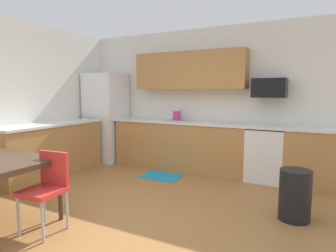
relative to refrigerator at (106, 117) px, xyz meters
name	(u,v)px	position (x,y,z in m)	size (l,w,h in m)	color
ground_plane	(129,217)	(2.18, -2.22, -0.94)	(12.00, 12.00, 0.00)	#9E6B38
wall_back	(208,99)	(2.18, 0.43, 0.41)	(5.80, 0.10, 2.70)	silver
cabinet_run_back	(180,146)	(1.75, 0.08, -0.49)	(2.64, 0.60, 0.90)	#AD7A42
cabinet_run_back_right	(316,159)	(4.12, 0.08, -0.49)	(0.91, 0.60, 0.90)	#AD7A42
cabinet_run_left	(50,150)	(-0.12, -1.42, -0.49)	(0.60, 2.00, 0.90)	#AD7A42
countertop_back	(201,123)	(2.18, 0.08, -0.02)	(4.80, 0.64, 0.04)	silver
countertop_left	(49,124)	(-0.12, -1.42, -0.02)	(0.64, 2.00, 0.04)	silver
upper_cabinets_back	(189,71)	(1.88, 0.21, 0.96)	(2.20, 0.34, 0.70)	#AD7A42
refrigerator	(106,117)	(0.00, 0.00, 0.00)	(0.76, 0.70, 1.88)	white
oven_range	(266,154)	(3.37, 0.08, -0.48)	(0.60, 0.60, 0.91)	white
microwave	(270,88)	(3.37, 0.18, 0.62)	(0.54, 0.36, 0.32)	black
sink_basin	(177,124)	(1.69, 0.08, -0.06)	(0.48, 0.40, 0.14)	#A5A8AD
sink_faucet	(181,115)	(1.69, 0.26, 0.10)	(0.02, 0.02, 0.24)	#B2B5BA
chair_near_table	(47,185)	(1.59, -2.89, -0.43)	(0.43, 0.43, 0.85)	red
trash_bin	(295,195)	(3.94, -1.37, -0.64)	(0.36, 0.36, 0.60)	black
floor_mat	(161,176)	(1.69, -0.57, -0.93)	(0.70, 0.50, 0.01)	#198CBF
kettle	(177,116)	(1.65, 0.13, 0.08)	(0.14, 0.14, 0.20)	#CC3372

